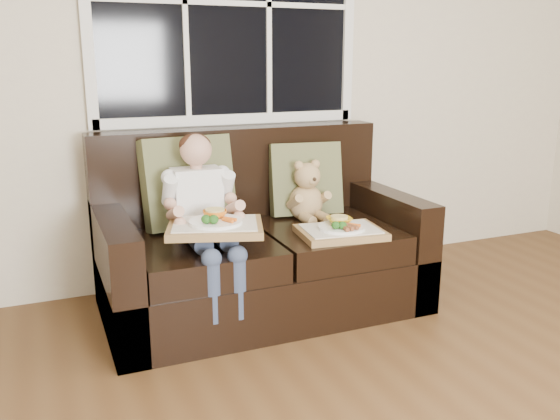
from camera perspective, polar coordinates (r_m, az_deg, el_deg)
name	(u,v)px	position (r m, az deg, el deg)	size (l,w,h in m)	color
window_back	(227,3)	(3.58, -5.12, 19.21)	(1.62, 0.04, 1.37)	black
loveseat	(258,251)	(3.30, -2.15, -3.95)	(1.70, 0.92, 0.96)	black
pillow_left	(188,183)	(3.24, -8.84, 2.63)	(0.51, 0.28, 0.50)	#60633D
pillow_right	(305,179)	(3.48, 2.46, 2.99)	(0.44, 0.25, 0.43)	#60633D
child	(202,205)	(3.00, -7.49, 0.51)	(0.36, 0.59, 0.81)	white
teddy_bear	(307,195)	(3.38, 2.61, 1.47)	(0.21, 0.27, 0.35)	tan
tray_left	(215,225)	(2.83, -6.25, -1.48)	(0.53, 0.46, 0.10)	olive
tray_right	(340,230)	(3.09, 5.84, -1.95)	(0.46, 0.37, 0.10)	olive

